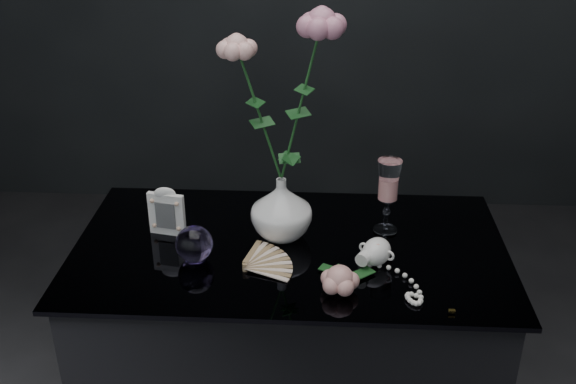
# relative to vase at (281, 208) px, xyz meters

# --- Properties ---
(table) EXTENTS (1.05, 0.58, 0.76)m
(table) POSITION_rel_vase_xyz_m (0.02, -0.05, -0.46)
(table) COLOR black
(table) RESTS_ON ground
(vase) EXTENTS (0.16, 0.16, 0.16)m
(vase) POSITION_rel_vase_xyz_m (0.00, 0.00, 0.00)
(vase) COLOR white
(vase) RESTS_ON table
(wine_glass) EXTENTS (0.07, 0.07, 0.19)m
(wine_glass) POSITION_rel_vase_xyz_m (0.26, 0.04, 0.02)
(wine_glass) COLOR white
(wine_glass) RESTS_ON table
(picture_frame) EXTENTS (0.11, 0.09, 0.13)m
(picture_frame) POSITION_rel_vase_xyz_m (-0.28, -0.00, -0.01)
(picture_frame) COLOR white
(picture_frame) RESTS_ON table
(paperweight) EXTENTS (0.10, 0.10, 0.09)m
(paperweight) POSITION_rel_vase_xyz_m (-0.20, -0.12, -0.04)
(paperweight) COLOR #9E81D3
(paperweight) RESTS_ON table
(paper_fan) EXTENTS (0.23, 0.18, 0.02)m
(paper_fan) POSITION_rel_vase_xyz_m (-0.07, -0.16, -0.07)
(paper_fan) COLOR #F2ECC1
(paper_fan) RESTS_ON table
(loose_rose) EXTENTS (0.17, 0.21, 0.06)m
(loose_rose) POSITION_rel_vase_xyz_m (0.14, -0.23, -0.05)
(loose_rose) COLOR #DB968D
(loose_rose) RESTS_ON table
(pearl_jar) EXTENTS (0.31, 0.31, 0.07)m
(pearl_jar) POSITION_rel_vase_xyz_m (0.23, -0.11, -0.05)
(pearl_jar) COLOR white
(pearl_jar) RESTS_ON table
(roses) EXTENTS (0.27, 0.12, 0.46)m
(roses) POSITION_rel_vase_xyz_m (0.01, -0.00, 0.30)
(roses) COLOR #F3AEA4
(roses) RESTS_ON vase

